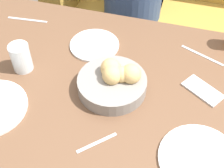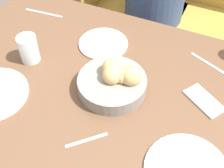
{
  "view_description": "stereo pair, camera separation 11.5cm",
  "coord_description": "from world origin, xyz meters",
  "px_view_note": "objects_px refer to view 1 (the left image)",
  "views": [
    {
      "loc": [
        0.23,
        -0.75,
        1.58
      ],
      "look_at": [
        0.01,
        -0.0,
        0.73
      ],
      "focal_mm": 50.0,
      "sensor_mm": 36.0,
      "label": 1
    },
    {
      "loc": [
        0.33,
        -0.71,
        1.58
      ],
      "look_at": [
        0.01,
        -0.0,
        0.73
      ],
      "focal_mm": 50.0,
      "sensor_mm": 36.0,
      "label": 2
    }
  ],
  "objects_px": {
    "bread_basket": "(114,81)",
    "fork_silver": "(202,55)",
    "spoon_coffee": "(97,143)",
    "couch": "(174,21)",
    "plate_far_center": "(94,45)",
    "water_tumbler": "(21,57)",
    "cell_phone": "(203,90)",
    "plate_near_right": "(200,160)",
    "knife_silver": "(27,20)"
  },
  "relations": [
    {
      "from": "bread_basket",
      "to": "spoon_coffee",
      "type": "xyz_separation_m",
      "value": [
        0.01,
        -0.24,
        -0.04
      ]
    },
    {
      "from": "plate_far_center",
      "to": "fork_silver",
      "type": "xyz_separation_m",
      "value": [
        0.45,
        0.07,
        -0.0
      ]
    },
    {
      "from": "couch",
      "to": "plate_near_right",
      "type": "relative_size",
      "value": 5.83
    },
    {
      "from": "knife_silver",
      "to": "cell_phone",
      "type": "bearing_deg",
      "value": -15.14
    },
    {
      "from": "plate_near_right",
      "to": "cell_phone",
      "type": "distance_m",
      "value": 0.3
    },
    {
      "from": "spoon_coffee",
      "to": "couch",
      "type": "bearing_deg",
      "value": 84.59
    },
    {
      "from": "fork_silver",
      "to": "spoon_coffee",
      "type": "relative_size",
      "value": 1.65
    },
    {
      "from": "couch",
      "to": "fork_silver",
      "type": "xyz_separation_m",
      "value": [
        0.17,
        -0.75,
        0.39
      ]
    },
    {
      "from": "water_tumbler",
      "to": "cell_phone",
      "type": "distance_m",
      "value": 0.71
    },
    {
      "from": "plate_far_center",
      "to": "water_tumbler",
      "type": "xyz_separation_m",
      "value": [
        -0.23,
        -0.21,
        0.05
      ]
    },
    {
      "from": "plate_far_center",
      "to": "couch",
      "type": "bearing_deg",
      "value": 71.14
    },
    {
      "from": "plate_near_right",
      "to": "knife_silver",
      "type": "bearing_deg",
      "value": 148.47
    },
    {
      "from": "fork_silver",
      "to": "knife_silver",
      "type": "bearing_deg",
      "value": 178.18
    },
    {
      "from": "plate_near_right",
      "to": "spoon_coffee",
      "type": "distance_m",
      "value": 0.33
    },
    {
      "from": "water_tumbler",
      "to": "plate_near_right",
      "type": "bearing_deg",
      "value": -17.27
    },
    {
      "from": "fork_silver",
      "to": "spoon_coffee",
      "type": "distance_m",
      "value": 0.6
    },
    {
      "from": "spoon_coffee",
      "to": "plate_near_right",
      "type": "bearing_deg",
      "value": 4.83
    },
    {
      "from": "knife_silver",
      "to": "spoon_coffee",
      "type": "xyz_separation_m",
      "value": [
        0.52,
        -0.55,
        0.0
      ]
    },
    {
      "from": "bread_basket",
      "to": "spoon_coffee",
      "type": "bearing_deg",
      "value": -87.27
    },
    {
      "from": "couch",
      "to": "water_tumbler",
      "type": "height_order",
      "value": "couch"
    },
    {
      "from": "plate_near_right",
      "to": "plate_far_center",
      "type": "height_order",
      "value": "same"
    },
    {
      "from": "fork_silver",
      "to": "bread_basket",
      "type": "bearing_deg",
      "value": -137.5
    },
    {
      "from": "cell_phone",
      "to": "spoon_coffee",
      "type": "bearing_deg",
      "value": -133.99
    },
    {
      "from": "couch",
      "to": "cell_phone",
      "type": "bearing_deg",
      "value": -78.59
    },
    {
      "from": "knife_silver",
      "to": "spoon_coffee",
      "type": "height_order",
      "value": "same"
    },
    {
      "from": "water_tumbler",
      "to": "spoon_coffee",
      "type": "distance_m",
      "value": 0.47
    },
    {
      "from": "couch",
      "to": "spoon_coffee",
      "type": "height_order",
      "value": "couch"
    },
    {
      "from": "couch",
      "to": "plate_near_right",
      "type": "bearing_deg",
      "value": -80.51
    },
    {
      "from": "couch",
      "to": "plate_far_center",
      "type": "relative_size",
      "value": 7.23
    },
    {
      "from": "bread_basket",
      "to": "knife_silver",
      "type": "height_order",
      "value": "bread_basket"
    },
    {
      "from": "knife_silver",
      "to": "spoon_coffee",
      "type": "bearing_deg",
      "value": -46.52
    },
    {
      "from": "water_tumbler",
      "to": "knife_silver",
      "type": "relative_size",
      "value": 0.6
    },
    {
      "from": "couch",
      "to": "bread_basket",
      "type": "xyz_separation_m",
      "value": [
        -0.13,
        -1.03,
        0.43
      ]
    },
    {
      "from": "water_tumbler",
      "to": "knife_silver",
      "type": "bearing_deg",
      "value": 113.87
    },
    {
      "from": "couch",
      "to": "water_tumbler",
      "type": "relative_size",
      "value": 13.25
    },
    {
      "from": "spoon_coffee",
      "to": "plate_far_center",
      "type": "bearing_deg",
      "value": 109.04
    },
    {
      "from": "fork_silver",
      "to": "couch",
      "type": "bearing_deg",
      "value": 102.94
    },
    {
      "from": "bread_basket",
      "to": "fork_silver",
      "type": "bearing_deg",
      "value": 42.5
    },
    {
      "from": "spoon_coffee",
      "to": "cell_phone",
      "type": "xyz_separation_m",
      "value": [
        0.31,
        0.32,
        0.0
      ]
    },
    {
      "from": "spoon_coffee",
      "to": "knife_silver",
      "type": "bearing_deg",
      "value": 133.48
    },
    {
      "from": "plate_far_center",
      "to": "cell_phone",
      "type": "bearing_deg",
      "value": -15.94
    },
    {
      "from": "couch",
      "to": "bread_basket",
      "type": "distance_m",
      "value": 1.12
    },
    {
      "from": "couch",
      "to": "fork_silver",
      "type": "bearing_deg",
      "value": -77.06
    },
    {
      "from": "bread_basket",
      "to": "water_tumbler",
      "type": "height_order",
      "value": "same"
    },
    {
      "from": "couch",
      "to": "bread_basket",
      "type": "height_order",
      "value": "couch"
    },
    {
      "from": "plate_far_center",
      "to": "water_tumbler",
      "type": "height_order",
      "value": "water_tumbler"
    },
    {
      "from": "bread_basket",
      "to": "plate_near_right",
      "type": "xyz_separation_m",
      "value": [
        0.34,
        -0.22,
        -0.04
      ]
    },
    {
      "from": "knife_silver",
      "to": "plate_far_center",
      "type": "bearing_deg",
      "value": -14.08
    },
    {
      "from": "water_tumbler",
      "to": "bread_basket",
      "type": "bearing_deg",
      "value": -1.06
    },
    {
      "from": "bread_basket",
      "to": "water_tumbler",
      "type": "xyz_separation_m",
      "value": [
        -0.38,
        0.01,
        0.02
      ]
    }
  ]
}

